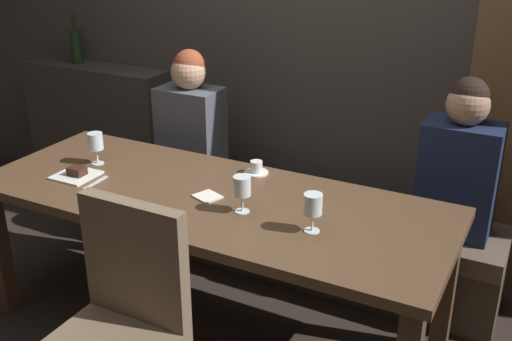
{
  "coord_description": "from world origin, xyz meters",
  "views": [
    {
      "loc": [
        1.35,
        -2.13,
        1.92
      ],
      "look_at": [
        0.17,
        0.14,
        0.84
      ],
      "focal_mm": 43.07,
      "sensor_mm": 36.0,
      "label": 1
    }
  ],
  "objects_px": {
    "espresso_cup": "(256,168)",
    "dessert_plate": "(76,174)",
    "fork_on_table": "(95,183)",
    "wine_glass_far_left": "(313,206)",
    "diner_bearded": "(460,162)",
    "diner_redhead": "(191,119)",
    "wine_glass_near_left": "(96,143)",
    "wine_glass_center_back": "(242,188)",
    "chair_near_side": "(120,318)",
    "dining_table": "(209,212)",
    "wine_bottle_dark_red": "(76,46)",
    "banquette_bench": "(274,229)"
  },
  "relations": [
    {
      "from": "banquette_bench",
      "to": "espresso_cup",
      "type": "height_order",
      "value": "espresso_cup"
    },
    {
      "from": "diner_redhead",
      "to": "dessert_plate",
      "type": "xyz_separation_m",
      "value": [
        -0.13,
        -0.81,
        -0.06
      ]
    },
    {
      "from": "banquette_bench",
      "to": "dessert_plate",
      "type": "distance_m",
      "value": 1.18
    },
    {
      "from": "fork_on_table",
      "to": "diner_bearded",
      "type": "bearing_deg",
      "value": 27.68
    },
    {
      "from": "chair_near_side",
      "to": "dessert_plate",
      "type": "distance_m",
      "value": 0.97
    },
    {
      "from": "diner_redhead",
      "to": "fork_on_table",
      "type": "xyz_separation_m",
      "value": [
        0.0,
        -0.83,
        -0.07
      ]
    },
    {
      "from": "wine_bottle_dark_red",
      "to": "wine_glass_center_back",
      "type": "bearing_deg",
      "value": -30.43
    },
    {
      "from": "wine_glass_far_left",
      "to": "wine_glass_center_back",
      "type": "relative_size",
      "value": 1.0
    },
    {
      "from": "banquette_bench",
      "to": "dining_table",
      "type": "bearing_deg",
      "value": -90.0
    },
    {
      "from": "diner_bearded",
      "to": "espresso_cup",
      "type": "relative_size",
      "value": 6.54
    },
    {
      "from": "diner_redhead",
      "to": "wine_bottle_dark_red",
      "type": "distance_m",
      "value": 1.23
    },
    {
      "from": "diner_bearded",
      "to": "wine_glass_far_left",
      "type": "bearing_deg",
      "value": -116.93
    },
    {
      "from": "diner_redhead",
      "to": "chair_near_side",
      "type": "bearing_deg",
      "value": -66.94
    },
    {
      "from": "wine_glass_far_left",
      "to": "diner_bearded",
      "type": "bearing_deg",
      "value": 63.07
    },
    {
      "from": "wine_glass_near_left",
      "to": "banquette_bench",
      "type": "bearing_deg",
      "value": 42.57
    },
    {
      "from": "dining_table",
      "to": "banquette_bench",
      "type": "xyz_separation_m",
      "value": [
        0.0,
        0.7,
        -0.42
      ]
    },
    {
      "from": "wine_glass_far_left",
      "to": "fork_on_table",
      "type": "bearing_deg",
      "value": -178.16
    },
    {
      "from": "espresso_cup",
      "to": "diner_bearded",
      "type": "bearing_deg",
      "value": 24.27
    },
    {
      "from": "dining_table",
      "to": "diner_redhead",
      "type": "relative_size",
      "value": 2.86
    },
    {
      "from": "dining_table",
      "to": "chair_near_side",
      "type": "bearing_deg",
      "value": -85.43
    },
    {
      "from": "banquette_bench",
      "to": "diner_redhead",
      "type": "height_order",
      "value": "diner_redhead"
    },
    {
      "from": "espresso_cup",
      "to": "diner_redhead",
      "type": "bearing_deg",
      "value": 148.89
    },
    {
      "from": "chair_near_side",
      "to": "espresso_cup",
      "type": "distance_m",
      "value": 1.06
    },
    {
      "from": "diner_bearded",
      "to": "dining_table",
      "type": "bearing_deg",
      "value": -143.27
    },
    {
      "from": "diner_redhead",
      "to": "diner_bearded",
      "type": "xyz_separation_m",
      "value": [
        1.51,
        0.02,
        0.01
      ]
    },
    {
      "from": "diner_bearded",
      "to": "fork_on_table",
      "type": "relative_size",
      "value": 4.61
    },
    {
      "from": "diner_redhead",
      "to": "espresso_cup",
      "type": "distance_m",
      "value": 0.73
    },
    {
      "from": "wine_glass_center_back",
      "to": "espresso_cup",
      "type": "relative_size",
      "value": 1.37
    },
    {
      "from": "banquette_bench",
      "to": "wine_glass_far_left",
      "type": "relative_size",
      "value": 15.24
    },
    {
      "from": "diner_redhead",
      "to": "espresso_cup",
      "type": "height_order",
      "value": "diner_redhead"
    },
    {
      "from": "espresso_cup",
      "to": "dessert_plate",
      "type": "bearing_deg",
      "value": -150.02
    },
    {
      "from": "wine_glass_near_left",
      "to": "wine_glass_center_back",
      "type": "bearing_deg",
      "value": -8.55
    },
    {
      "from": "wine_glass_near_left",
      "to": "dessert_plate",
      "type": "height_order",
      "value": "wine_glass_near_left"
    },
    {
      "from": "dining_table",
      "to": "banquette_bench",
      "type": "relative_size",
      "value": 0.88
    },
    {
      "from": "diner_bearded",
      "to": "dessert_plate",
      "type": "distance_m",
      "value": 1.85
    },
    {
      "from": "wine_glass_center_back",
      "to": "diner_bearded",
      "type": "bearing_deg",
      "value": 46.81
    },
    {
      "from": "fork_on_table",
      "to": "wine_glass_far_left",
      "type": "bearing_deg",
      "value": -0.11
    },
    {
      "from": "dining_table",
      "to": "wine_glass_center_back",
      "type": "distance_m",
      "value": 0.31
    },
    {
      "from": "diner_bearded",
      "to": "wine_bottle_dark_red",
      "type": "height_order",
      "value": "wine_bottle_dark_red"
    },
    {
      "from": "wine_glass_far_left",
      "to": "dessert_plate",
      "type": "bearing_deg",
      "value": -179.35
    },
    {
      "from": "wine_glass_far_left",
      "to": "espresso_cup",
      "type": "height_order",
      "value": "wine_glass_far_left"
    },
    {
      "from": "wine_glass_center_back",
      "to": "chair_near_side",
      "type": "bearing_deg",
      "value": -103.91
    },
    {
      "from": "chair_near_side",
      "to": "diner_bearded",
      "type": "xyz_separation_m",
      "value": [
        0.91,
        1.44,
        0.26
      ]
    },
    {
      "from": "dessert_plate",
      "to": "banquette_bench",
      "type": "bearing_deg",
      "value": 50.28
    },
    {
      "from": "wine_bottle_dark_red",
      "to": "fork_on_table",
      "type": "relative_size",
      "value": 1.92
    },
    {
      "from": "chair_near_side",
      "to": "wine_glass_center_back",
      "type": "bearing_deg",
      "value": 76.09
    },
    {
      "from": "fork_on_table",
      "to": "wine_glass_center_back",
      "type": "bearing_deg",
      "value": 2.5
    },
    {
      "from": "wine_glass_center_back",
      "to": "dessert_plate",
      "type": "relative_size",
      "value": 0.86
    },
    {
      "from": "diner_bearded",
      "to": "wine_glass_near_left",
      "type": "distance_m",
      "value": 1.79
    },
    {
      "from": "wine_glass_near_left",
      "to": "wine_glass_center_back",
      "type": "distance_m",
      "value": 0.92
    }
  ]
}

